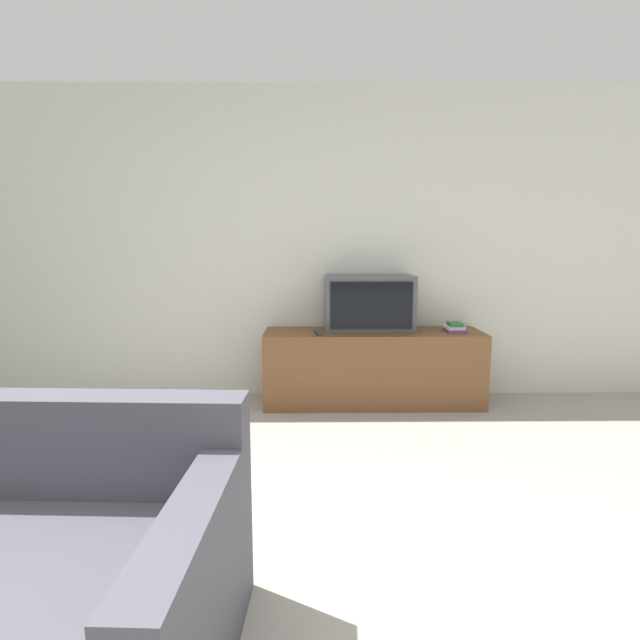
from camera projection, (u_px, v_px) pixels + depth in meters
The scene contains 5 objects.
wall_back at pixel (268, 245), 4.24m from camera, with size 9.00×0.06×2.60m.
tv_stand at pixel (373, 368), 4.11m from camera, with size 1.77×0.49×0.61m.
television at pixel (369, 303), 4.10m from camera, with size 0.73×0.35×0.45m.
book_stack at pixel (455, 328), 4.07m from camera, with size 0.17×0.22×0.07m.
remote_on_stand at pixel (318, 333), 3.93m from camera, with size 0.07×0.17×0.02m.
Camera 1 is at (0.39, -1.26, 1.31)m, focal length 28.00 mm.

